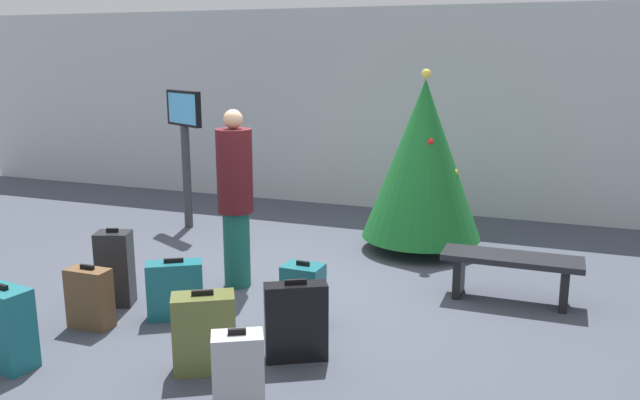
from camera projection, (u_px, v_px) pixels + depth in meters
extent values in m
plane|color=#424754|center=(280.00, 289.00, 6.97)|extent=(16.00, 16.00, 0.00)
cube|color=#B7BCC1|center=(382.00, 110.00, 10.32)|extent=(16.00, 0.20, 3.16)
cylinder|color=#4C3319|center=(420.00, 243.00, 8.34)|extent=(0.12, 0.12, 0.18)
cone|color=#196628|center=(423.00, 160.00, 8.10)|extent=(1.50, 1.50, 1.99)
sphere|color=#F2D84C|center=(426.00, 74.00, 7.86)|extent=(0.12, 0.12, 0.12)
sphere|color=yellow|center=(399.00, 152.00, 8.26)|extent=(0.08, 0.08, 0.08)
sphere|color=yellow|center=(447.00, 162.00, 8.27)|extent=(0.08, 0.08, 0.08)
sphere|color=silver|center=(423.00, 149.00, 8.39)|extent=(0.08, 0.08, 0.08)
sphere|color=red|center=(430.00, 142.00, 7.79)|extent=(0.08, 0.08, 0.08)
sphere|color=yellow|center=(455.00, 172.00, 7.98)|extent=(0.08, 0.08, 0.08)
cylinder|color=#333338|center=(187.00, 177.00, 9.28)|extent=(0.12, 0.12, 1.47)
cube|color=black|center=(184.00, 108.00, 9.06)|extent=(0.74, 0.44, 0.49)
cube|color=#4CB2F2|center=(182.00, 109.00, 9.02)|extent=(0.64, 0.34, 0.42)
cube|color=black|center=(512.00, 258.00, 6.54)|extent=(1.38, 0.44, 0.06)
cube|color=black|center=(459.00, 275.00, 6.77)|extent=(0.08, 0.35, 0.42)
cube|color=black|center=(564.00, 287.00, 6.42)|extent=(0.08, 0.35, 0.42)
cylinder|color=#19594C|center=(237.00, 249.00, 6.98)|extent=(0.28, 0.28, 0.82)
cylinder|color=#4C1419|center=(235.00, 171.00, 6.79)|extent=(0.53, 0.53, 0.88)
sphere|color=tan|center=(233.00, 119.00, 6.67)|extent=(0.20, 0.20, 0.20)
cube|color=#19606B|center=(175.00, 290.00, 6.16)|extent=(0.56, 0.46, 0.55)
cube|color=black|center=(174.00, 260.00, 6.09)|extent=(0.17, 0.12, 0.04)
cube|color=#19606B|center=(303.00, 294.00, 6.06)|extent=(0.37, 0.29, 0.56)
cube|color=black|center=(303.00, 263.00, 5.99)|extent=(0.13, 0.03, 0.04)
cube|color=#59602D|center=(204.00, 333.00, 5.12)|extent=(0.55, 0.47, 0.63)
cube|color=black|center=(202.00, 293.00, 5.05)|extent=(0.16, 0.11, 0.04)
cube|color=#232326|center=(115.00, 269.00, 6.46)|extent=(0.39, 0.34, 0.75)
cube|color=black|center=(112.00, 230.00, 6.37)|extent=(0.12, 0.07, 0.04)
cube|color=#9EA0A5|center=(238.00, 378.00, 4.41)|extent=(0.41, 0.36, 0.64)
cube|color=black|center=(237.00, 332.00, 4.34)|extent=(0.12, 0.08, 0.04)
cube|color=black|center=(296.00, 322.00, 5.30)|extent=(0.53, 0.41, 0.65)
cube|color=black|center=(296.00, 282.00, 5.23)|extent=(0.17, 0.11, 0.04)
cube|color=brown|center=(90.00, 298.00, 5.94)|extent=(0.40, 0.20, 0.56)
cube|color=black|center=(87.00, 267.00, 5.88)|extent=(0.14, 0.03, 0.04)
cube|color=#19606B|center=(5.00, 328.00, 5.18)|extent=(0.49, 0.33, 0.66)
cube|color=black|center=(0.00, 286.00, 5.10)|extent=(0.16, 0.05, 0.04)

